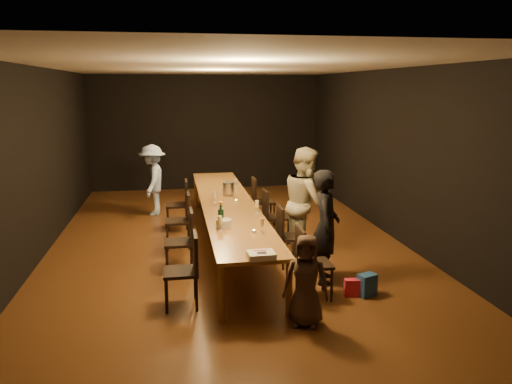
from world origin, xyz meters
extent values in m
plane|color=#3F250F|center=(0.00, 0.00, 0.00)|extent=(10.00, 10.00, 0.00)
cube|color=black|center=(0.00, 5.00, 1.50)|extent=(6.00, 0.04, 3.00)
cube|color=black|center=(0.00, -5.00, 1.50)|extent=(6.00, 0.04, 3.00)
cube|color=black|center=(-3.00, 0.00, 1.50)|extent=(0.04, 10.00, 3.00)
cube|color=black|center=(3.00, 0.00, 1.50)|extent=(0.04, 10.00, 3.00)
cube|color=silver|center=(0.00, 0.00, 3.00)|extent=(6.00, 10.00, 0.04)
cube|color=brown|center=(0.00, 0.00, 0.72)|extent=(0.90, 6.00, 0.05)
cylinder|color=brown|center=(-0.40, -2.90, 0.35)|extent=(0.08, 0.08, 0.70)
cylinder|color=brown|center=(0.40, -2.90, 0.35)|extent=(0.08, 0.08, 0.70)
cylinder|color=brown|center=(-0.40, 2.90, 0.35)|extent=(0.08, 0.08, 0.70)
cylinder|color=brown|center=(0.40, 2.90, 0.35)|extent=(0.08, 0.08, 0.70)
imported|color=black|center=(1.15, -1.90, 0.79)|extent=(0.53, 0.66, 1.59)
imported|color=beige|center=(1.15, -0.84, 0.88)|extent=(0.72, 0.90, 1.77)
imported|color=#9BB8F0|center=(-1.33, 2.32, 0.75)|extent=(0.66, 1.02, 1.50)
imported|color=#453126|center=(0.54, -3.13, 0.53)|extent=(0.61, 0.50, 1.07)
cube|color=red|center=(1.35, -2.46, 0.12)|extent=(0.21, 0.13, 0.23)
cube|color=#23529B|center=(1.54, -2.48, 0.15)|extent=(0.28, 0.23, 0.29)
cube|color=white|center=(0.07, -2.90, 0.79)|extent=(0.32, 0.26, 0.07)
cube|color=black|center=(0.07, -2.93, 0.82)|extent=(0.11, 0.08, 0.00)
cube|color=red|center=(0.07, -2.84, 0.82)|extent=(0.16, 0.03, 0.00)
cylinder|color=silver|center=(-0.23, -1.58, 0.81)|extent=(0.24, 0.24, 0.12)
cylinder|color=silver|center=(0.08, 0.58, 0.87)|extent=(0.26, 0.26, 0.23)
cylinder|color=#B2B7B2|center=(0.15, -1.87, 0.77)|extent=(0.05, 0.05, 0.03)
cylinder|color=#B2B7B2|center=(0.15, 0.00, 0.77)|extent=(0.05, 0.05, 0.03)
cylinder|color=#B2B7B2|center=(0.15, 1.59, 0.77)|extent=(0.05, 0.05, 0.03)
camera|label=1|loc=(-0.90, -8.26, 2.67)|focal=35.00mm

